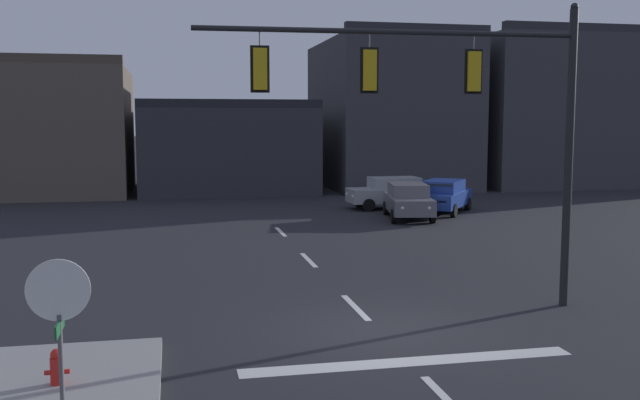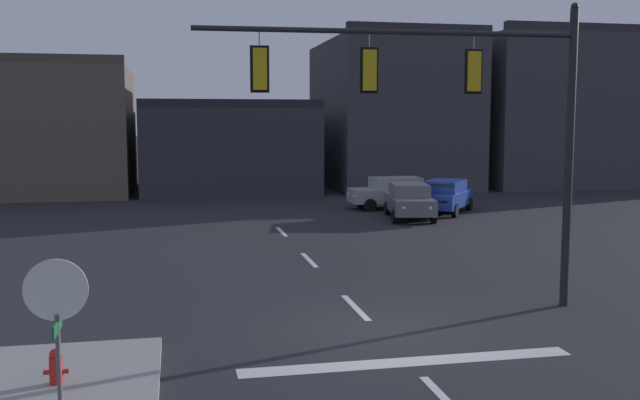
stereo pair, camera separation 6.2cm
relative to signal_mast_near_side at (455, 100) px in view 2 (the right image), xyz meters
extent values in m
plane|color=#232328|center=(-2.17, -1.30, -4.96)|extent=(400.00, 400.00, 0.00)
cube|color=silver|center=(-2.17, -3.30, -4.95)|extent=(6.40, 0.50, 0.01)
cube|color=silver|center=(-2.17, 0.70, -4.95)|extent=(0.16, 2.40, 0.01)
cube|color=silver|center=(-2.17, 6.70, -4.95)|extent=(0.16, 2.40, 0.01)
cube|color=silver|center=(-2.17, 12.70, -4.95)|extent=(0.16, 2.40, 0.01)
cylinder|color=black|center=(2.85, -0.13, -1.42)|extent=(0.20, 0.20, 7.07)
cylinder|color=black|center=(-1.56, 0.05, 1.50)|extent=(8.82, 0.49, 0.12)
sphere|color=black|center=(2.85, -0.13, 2.17)|extent=(0.18, 0.18, 0.18)
cylinder|color=#56565B|center=(0.40, -0.03, 1.27)|extent=(0.03, 0.03, 0.35)
cube|color=gold|center=(0.40, -0.03, 0.64)|extent=(0.31, 0.25, 0.90)
sphere|color=red|center=(0.41, 0.10, 0.93)|extent=(0.20, 0.20, 0.20)
sphere|color=#2D2314|center=(0.41, 0.10, 0.64)|extent=(0.20, 0.20, 0.20)
sphere|color=black|center=(0.41, 0.10, 0.36)|extent=(0.20, 0.20, 0.20)
cube|color=black|center=(0.40, -0.05, 0.64)|extent=(0.42, 0.05, 1.02)
cylinder|color=#56565B|center=(-2.05, 0.07, 1.27)|extent=(0.03, 0.03, 0.35)
cube|color=gold|center=(-2.05, 0.07, 0.64)|extent=(0.31, 0.25, 0.90)
sphere|color=red|center=(-2.04, 0.20, 0.93)|extent=(0.20, 0.20, 0.20)
sphere|color=#2D2314|center=(-2.04, 0.20, 0.64)|extent=(0.20, 0.20, 0.20)
sphere|color=black|center=(-2.04, 0.20, 0.36)|extent=(0.20, 0.20, 0.20)
cube|color=black|center=(-2.05, 0.05, 0.64)|extent=(0.42, 0.05, 1.02)
cylinder|color=#56565B|center=(-4.50, 0.18, 1.27)|extent=(0.03, 0.03, 0.35)
cube|color=gold|center=(-4.50, 0.18, 0.64)|extent=(0.31, 0.25, 0.90)
sphere|color=red|center=(-4.49, 0.31, 0.93)|extent=(0.20, 0.20, 0.20)
sphere|color=#2D2314|center=(-4.49, 0.31, 0.64)|extent=(0.20, 0.20, 0.20)
sphere|color=black|center=(-4.49, 0.31, 0.36)|extent=(0.20, 0.20, 0.20)
cube|color=black|center=(-4.50, 0.16, 0.64)|extent=(0.42, 0.05, 1.02)
cylinder|color=#56565B|center=(-7.81, -6.71, -3.88)|extent=(0.06, 0.06, 2.15)
cylinder|color=white|center=(-7.81, -6.71, -2.51)|extent=(0.76, 0.03, 0.76)
cylinder|color=#B21414|center=(-7.81, -6.69, -2.51)|extent=(0.68, 0.03, 0.68)
cube|color=#19592D|center=(-7.81, -6.71, -2.96)|extent=(0.02, 0.64, 0.16)
cube|color=slate|center=(4.15, 15.38, -4.26)|extent=(2.56, 4.65, 0.70)
cube|color=slate|center=(4.18, 15.52, -3.63)|extent=(2.01, 2.71, 0.56)
cube|color=#2D3842|center=(4.04, 14.77, -3.65)|extent=(1.54, 0.51, 0.47)
cube|color=#2D3842|center=(4.39, 16.68, -3.65)|extent=(1.53, 0.48, 0.46)
cylinder|color=black|center=(4.73, 13.80, -4.64)|extent=(0.33, 0.67, 0.64)
cylinder|color=black|center=(3.06, 14.10, -4.64)|extent=(0.33, 0.67, 0.64)
cylinder|color=black|center=(5.25, 16.65, -4.64)|extent=(0.33, 0.67, 0.64)
cylinder|color=black|center=(3.57, 16.96, -4.64)|extent=(0.33, 0.67, 0.64)
sphere|color=silver|center=(4.33, 13.13, -4.21)|extent=(0.16, 0.16, 0.16)
sphere|color=silver|center=(3.20, 13.33, -4.21)|extent=(0.16, 0.16, 0.16)
cube|color=maroon|center=(4.54, 17.52, -4.18)|extent=(1.35, 0.28, 0.12)
cube|color=navy|center=(6.56, 17.07, -4.26)|extent=(4.05, 4.61, 0.70)
cube|color=navy|center=(6.47, 16.95, -3.63)|extent=(2.75, 2.93, 0.56)
cube|color=#2D3842|center=(6.93, 17.57, -3.65)|extent=(1.37, 1.10, 0.47)
cube|color=#2D3842|center=(5.78, 16.01, -3.65)|extent=(1.35, 1.07, 0.46)
cylinder|color=black|center=(6.74, 18.75, -4.64)|extent=(0.56, 0.65, 0.64)
cylinder|color=black|center=(8.11, 17.74, -4.64)|extent=(0.56, 0.65, 0.64)
cylinder|color=black|center=(5.02, 16.41, -4.64)|extent=(0.56, 0.65, 0.64)
cylinder|color=black|center=(6.39, 15.40, -4.64)|extent=(0.56, 0.65, 0.64)
sphere|color=silver|center=(7.39, 19.17, -4.21)|extent=(0.16, 0.16, 0.16)
sphere|color=silver|center=(8.32, 18.49, -4.21)|extent=(0.16, 0.16, 0.16)
cube|color=maroon|center=(5.27, 15.32, -4.18)|extent=(1.13, 0.84, 0.12)
cube|color=#9EA0A5|center=(4.53, 19.16, -4.26)|extent=(4.42, 1.86, 0.70)
cube|color=#9EA0A5|center=(4.68, 19.16, -3.63)|extent=(2.49, 1.63, 0.56)
cube|color=#2D3842|center=(3.92, 19.15, -3.65)|extent=(0.27, 1.52, 0.47)
cube|color=#2D3842|center=(5.85, 19.18, -3.65)|extent=(0.24, 1.52, 0.46)
cylinder|color=black|center=(3.09, 18.29, -4.64)|extent=(0.64, 0.23, 0.64)
cylinder|color=black|center=(3.07, 19.99, -4.64)|extent=(0.64, 0.23, 0.64)
cylinder|color=black|center=(5.99, 18.33, -4.64)|extent=(0.64, 0.23, 0.64)
cylinder|color=black|center=(5.97, 20.03, -4.64)|extent=(0.64, 0.23, 0.64)
sphere|color=silver|center=(2.36, 18.55, -4.21)|extent=(0.16, 0.16, 0.16)
sphere|color=silver|center=(2.34, 19.71, -4.21)|extent=(0.16, 0.16, 0.16)
cube|color=maroon|center=(6.71, 19.19, -4.18)|extent=(0.06, 1.37, 0.12)
cylinder|color=red|center=(-8.36, -3.56, -4.63)|extent=(0.22, 0.22, 0.55)
cylinder|color=red|center=(-8.36, -3.56, -4.91)|extent=(0.30, 0.30, 0.10)
sphere|color=red|center=(-8.36, -3.56, -4.31)|extent=(0.20, 0.20, 0.20)
cylinder|color=red|center=(-8.51, -3.56, -4.60)|extent=(0.10, 0.08, 0.08)
cylinder|color=red|center=(-8.21, -3.56, -4.60)|extent=(0.10, 0.08, 0.08)
cube|color=brown|center=(-14.72, 30.91, -1.16)|extent=(11.53, 10.46, 7.59)
cube|color=#493F35|center=(-14.72, 25.98, 2.88)|extent=(11.53, 0.60, 0.50)
cube|color=#2D2D33|center=(-3.02, 31.37, -2.35)|extent=(10.70, 11.38, 5.21)
cube|color=black|center=(-3.02, 25.98, 0.51)|extent=(10.70, 0.60, 0.50)
cube|color=#38383D|center=(8.27, 31.71, -0.07)|extent=(9.06, 12.07, 9.76)
cube|color=#2B2B30|center=(8.27, 25.98, 5.06)|extent=(9.06, 0.60, 0.50)
cube|color=#38383D|center=(19.17, 30.19, 0.09)|extent=(10.75, 9.02, 10.08)
cube|color=#2B2B30|center=(19.17, 25.98, 5.38)|extent=(10.75, 0.60, 0.50)
camera|label=1|loc=(-6.43, -15.59, -0.48)|focal=40.08mm
camera|label=2|loc=(-6.37, -15.60, -0.48)|focal=40.08mm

